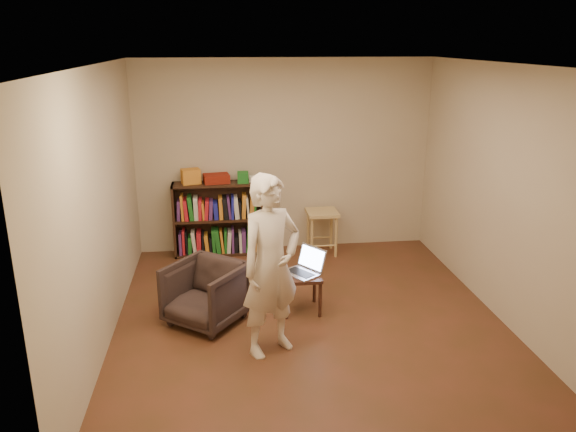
{
  "coord_description": "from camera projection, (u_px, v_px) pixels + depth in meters",
  "views": [
    {
      "loc": [
        -0.87,
        -5.21,
        2.82
      ],
      "look_at": [
        -0.19,
        0.35,
        1.05
      ],
      "focal_mm": 35.0,
      "sensor_mm": 36.0,
      "label": 1
    }
  ],
  "objects": [
    {
      "name": "floor",
      "position": [
        310.0,
        321.0,
        5.88
      ],
      "size": [
        4.5,
        4.5,
        0.0
      ],
      "primitive_type": "plane",
      "color": "#442D16",
      "rests_on": "ground"
    },
    {
      "name": "ceiling",
      "position": [
        313.0,
        65.0,
        5.1
      ],
      "size": [
        4.5,
        4.5,
        0.0
      ],
      "primitive_type": "plane",
      "color": "silver",
      "rests_on": "wall_back"
    },
    {
      "name": "wall_back",
      "position": [
        284.0,
        156.0,
        7.62
      ],
      "size": [
        4.0,
        0.0,
        4.0
      ],
      "primitive_type": "plane",
      "rotation": [
        1.57,
        0.0,
        0.0
      ],
      "color": "#C2B593",
      "rests_on": "floor"
    },
    {
      "name": "wall_left",
      "position": [
        101.0,
        209.0,
        5.26
      ],
      "size": [
        0.0,
        4.5,
        4.5
      ],
      "primitive_type": "plane",
      "rotation": [
        1.57,
        0.0,
        1.57
      ],
      "color": "#C2B593",
      "rests_on": "floor"
    },
    {
      "name": "wall_right",
      "position": [
        504.0,
        195.0,
        5.72
      ],
      "size": [
        0.0,
        4.5,
        4.5
      ],
      "primitive_type": "plane",
      "rotation": [
        1.57,
        0.0,
        -1.57
      ],
      "color": "#C2B593",
      "rests_on": "floor"
    },
    {
      "name": "bookshelf",
      "position": [
        219.0,
        223.0,
        7.62
      ],
      "size": [
        1.2,
        0.3,
        1.0
      ],
      "color": "black",
      "rests_on": "floor"
    },
    {
      "name": "box_yellow",
      "position": [
        191.0,
        176.0,
        7.38
      ],
      "size": [
        0.27,
        0.23,
        0.19
      ],
      "primitive_type": "cube",
      "rotation": [
        0.0,
        0.0,
        0.25
      ],
      "color": "orange",
      "rests_on": "bookshelf"
    },
    {
      "name": "red_cloth",
      "position": [
        216.0,
        178.0,
        7.45
      ],
      "size": [
        0.36,
        0.29,
        0.11
      ],
      "primitive_type": "cube",
      "rotation": [
        0.0,
        0.0,
        0.14
      ],
      "color": "maroon",
      "rests_on": "bookshelf"
    },
    {
      "name": "box_green",
      "position": [
        243.0,
        177.0,
        7.44
      ],
      "size": [
        0.15,
        0.15,
        0.14
      ],
      "primitive_type": "cube",
      "rotation": [
        0.0,
        0.0,
        -0.03
      ],
      "color": "#1C6A20",
      "rests_on": "bookshelf"
    },
    {
      "name": "box_white",
      "position": [
        253.0,
        179.0,
        7.5
      ],
      "size": [
        0.1,
        0.1,
        0.08
      ],
      "primitive_type": "cube",
      "rotation": [
        0.0,
        0.0,
        -0.06
      ],
      "color": "silver",
      "rests_on": "bookshelf"
    },
    {
      "name": "stool",
      "position": [
        322.0,
        219.0,
        7.61
      ],
      "size": [
        0.42,
        0.42,
        0.6
      ],
      "color": "tan",
      "rests_on": "floor"
    },
    {
      "name": "armchair",
      "position": [
        206.0,
        293.0,
        5.77
      ],
      "size": [
        0.98,
        0.98,
        0.65
      ],
      "primitive_type": "imported",
      "rotation": [
        0.0,
        0.0,
        -0.66
      ],
      "color": "#312620",
      "rests_on": "floor"
    },
    {
      "name": "side_table",
      "position": [
        301.0,
        280.0,
        6.01
      ],
      "size": [
        0.41,
        0.41,
        0.42
      ],
      "color": "black",
      "rests_on": "floor"
    },
    {
      "name": "laptop",
      "position": [
        305.0,
        268.0,
        6.01
      ],
      "size": [
        0.49,
        0.5,
        0.27
      ],
      "rotation": [
        0.0,
        0.0,
        -0.94
      ],
      "color": "silver",
      "rests_on": "side_table"
    },
    {
      "name": "person",
      "position": [
        271.0,
        266.0,
        5.08
      ],
      "size": [
        0.75,
        0.67,
        1.71
      ],
      "primitive_type": "imported",
      "rotation": [
        0.0,
        0.0,
        0.54
      ],
      "color": "beige",
      "rests_on": "floor"
    }
  ]
}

